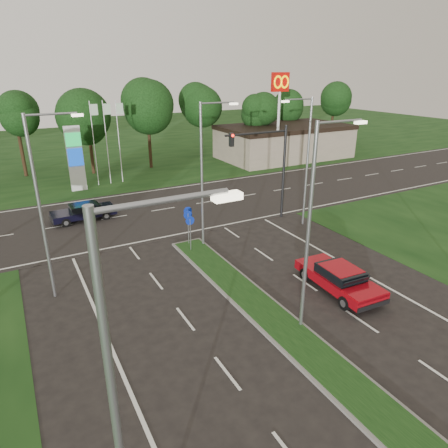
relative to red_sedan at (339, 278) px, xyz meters
name	(u,v)px	position (x,y,z in m)	size (l,w,h in m)	color
ground	(401,435)	(-4.51, -7.59, -0.72)	(160.00, 160.00, 0.00)	black
verge_far	(81,148)	(-4.51, 47.41, -0.72)	(160.00, 50.00, 0.02)	black
cross_road	(151,211)	(-4.51, 16.41, -0.72)	(160.00, 12.00, 0.02)	black
median_kerb	(316,358)	(-4.51, -3.59, -0.66)	(2.00, 26.00, 0.12)	slate
commercial_building	(284,142)	(17.49, 28.41, 1.28)	(16.00, 9.00, 4.00)	gray
streetlight_median_near	(313,220)	(-3.51, -1.59, 4.35)	(2.53, 0.22, 9.00)	gray
streetlight_median_far	(205,169)	(-3.51, 8.41, 4.35)	(2.53, 0.22, 9.00)	gray
streetlight_left_near	(127,415)	(-12.81, -7.59, 4.35)	(2.53, 0.22, 9.00)	gray
streetlight_left_far	(43,200)	(-12.81, 6.41, 4.35)	(2.53, 0.22, 9.00)	gray
streetlight_right_far	(306,156)	(4.29, 8.41, 4.35)	(2.53, 0.22, 9.00)	gray
traffic_signal	(270,159)	(2.68, 10.41, 3.93)	(5.10, 0.42, 7.00)	black
median_signs	(189,221)	(-4.51, 8.81, 0.99)	(1.16, 1.76, 2.38)	gray
gas_pylon	(78,157)	(-8.30, 25.46, 2.47)	(5.80, 1.26, 8.00)	silver
mcdonalds_sign	(280,96)	(13.49, 24.38, 7.26)	(2.20, 0.47, 10.40)	silver
treeline_far	(99,108)	(-4.41, 32.34, 6.11)	(6.00, 6.00, 9.90)	black
red_sedan	(339,278)	(0.00, 0.00, 0.00)	(2.27, 5.00, 1.35)	#9E0811
navy_sedan	(84,211)	(-9.61, 17.02, -0.05)	(4.64, 2.06, 1.26)	black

